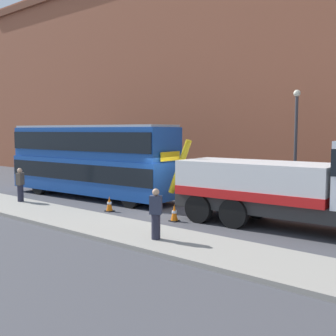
{
  "coord_description": "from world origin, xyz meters",
  "views": [
    {
      "loc": [
        11.68,
        -14.6,
        3.79
      ],
      "look_at": [
        -0.66,
        0.24,
        2.0
      ],
      "focal_mm": 43.77,
      "sensor_mm": 36.0,
      "label": 1
    }
  ],
  "objects_px": {
    "street_lamp": "(296,136)",
    "pedestrian_bystander": "(156,215)",
    "pedestrian_onlooker": "(20,185)",
    "double_decker_bus": "(91,158)",
    "recovery_tow_truck": "(300,184)",
    "traffic_cone_midway": "(174,213)",
    "traffic_cone_near_bus": "(109,204)"
  },
  "relations": [
    {
      "from": "traffic_cone_midway",
      "to": "street_lamp",
      "type": "height_order",
      "value": "street_lamp"
    },
    {
      "from": "pedestrian_bystander",
      "to": "traffic_cone_midway",
      "type": "xyz_separation_m",
      "value": [
        -1.63,
        3.02,
        -0.64
      ]
    },
    {
      "from": "traffic_cone_midway",
      "to": "street_lamp",
      "type": "xyz_separation_m",
      "value": [
        2.16,
        7.23,
        3.13
      ]
    },
    {
      "from": "double_decker_bus",
      "to": "street_lamp",
      "type": "xyz_separation_m",
      "value": [
        9.6,
        5.47,
        1.24
      ]
    },
    {
      "from": "recovery_tow_truck",
      "to": "double_decker_bus",
      "type": "distance_m",
      "value": 12.08
    },
    {
      "from": "pedestrian_bystander",
      "to": "double_decker_bus",
      "type": "bearing_deg",
      "value": 32.02
    },
    {
      "from": "pedestrian_bystander",
      "to": "traffic_cone_midway",
      "type": "bearing_deg",
      "value": -1.77
    },
    {
      "from": "street_lamp",
      "to": "pedestrian_bystander",
      "type": "bearing_deg",
      "value": -92.94
    },
    {
      "from": "pedestrian_onlooker",
      "to": "double_decker_bus",
      "type": "bearing_deg",
      "value": 47.09
    },
    {
      "from": "traffic_cone_midway",
      "to": "recovery_tow_truck",
      "type": "bearing_deg",
      "value": 21.12
    },
    {
      "from": "recovery_tow_truck",
      "to": "pedestrian_onlooker",
      "type": "relative_size",
      "value": 5.97
    },
    {
      "from": "recovery_tow_truck",
      "to": "pedestrian_bystander",
      "type": "xyz_separation_m",
      "value": [
        -2.99,
        -4.8,
        -0.77
      ]
    },
    {
      "from": "street_lamp",
      "to": "traffic_cone_near_bus",
      "type": "bearing_deg",
      "value": -127.49
    },
    {
      "from": "pedestrian_onlooker",
      "to": "pedestrian_bystander",
      "type": "relative_size",
      "value": 1.0
    },
    {
      "from": "double_decker_bus",
      "to": "traffic_cone_midway",
      "type": "xyz_separation_m",
      "value": [
        7.44,
        -1.76,
        -1.89
      ]
    },
    {
      "from": "traffic_cone_midway",
      "to": "street_lamp",
      "type": "distance_m",
      "value": 8.17
    },
    {
      "from": "double_decker_bus",
      "to": "pedestrian_onlooker",
      "type": "distance_m",
      "value": 4.09
    },
    {
      "from": "recovery_tow_truck",
      "to": "pedestrian_bystander",
      "type": "distance_m",
      "value": 5.71
    },
    {
      "from": "recovery_tow_truck",
      "to": "pedestrian_bystander",
      "type": "height_order",
      "value": "recovery_tow_truck"
    },
    {
      "from": "pedestrian_onlooker",
      "to": "traffic_cone_midway",
      "type": "xyz_separation_m",
      "value": [
        8.51,
        1.99,
        -0.64
      ]
    },
    {
      "from": "recovery_tow_truck",
      "to": "traffic_cone_near_bus",
      "type": "height_order",
      "value": "recovery_tow_truck"
    },
    {
      "from": "pedestrian_onlooker",
      "to": "street_lamp",
      "type": "xyz_separation_m",
      "value": [
        10.67,
        9.21,
        2.49
      ]
    },
    {
      "from": "pedestrian_onlooker",
      "to": "traffic_cone_near_bus",
      "type": "relative_size",
      "value": 2.38
    },
    {
      "from": "double_decker_bus",
      "to": "traffic_cone_midway",
      "type": "height_order",
      "value": "double_decker_bus"
    },
    {
      "from": "traffic_cone_near_bus",
      "to": "traffic_cone_midway",
      "type": "xyz_separation_m",
      "value": [
        3.63,
        0.33,
        0.0
      ]
    },
    {
      "from": "recovery_tow_truck",
      "to": "pedestrian_onlooker",
      "type": "distance_m",
      "value": 13.69
    },
    {
      "from": "traffic_cone_near_bus",
      "to": "traffic_cone_midway",
      "type": "height_order",
      "value": "same"
    },
    {
      "from": "traffic_cone_near_bus",
      "to": "street_lamp",
      "type": "bearing_deg",
      "value": 52.51
    },
    {
      "from": "pedestrian_bystander",
      "to": "traffic_cone_midway",
      "type": "distance_m",
      "value": 3.49
    },
    {
      "from": "pedestrian_onlooker",
      "to": "traffic_cone_midway",
      "type": "height_order",
      "value": "pedestrian_onlooker"
    },
    {
      "from": "recovery_tow_truck",
      "to": "traffic_cone_midway",
      "type": "relative_size",
      "value": 14.18
    },
    {
      "from": "traffic_cone_midway",
      "to": "pedestrian_onlooker",
      "type": "bearing_deg",
      "value": -166.86
    }
  ]
}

